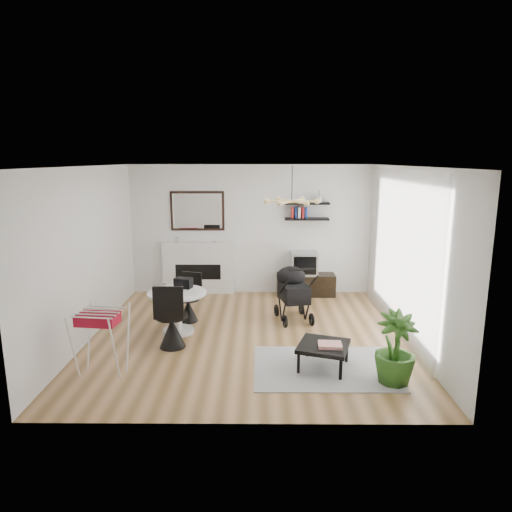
{
  "coord_description": "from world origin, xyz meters",
  "views": [
    {
      "loc": [
        0.19,
        -6.94,
        2.81
      ],
      "look_at": [
        0.13,
        0.4,
        1.24
      ],
      "focal_mm": 32.0,
      "sensor_mm": 36.0,
      "label": 1
    }
  ],
  "objects_px": {
    "tv_console": "(306,285)",
    "stroller": "(293,295)",
    "dining_table": "(178,306)",
    "coffee_table": "(324,347)",
    "crt_tv": "(304,263)",
    "fireplace": "(198,262)",
    "potted_plant": "(395,348)",
    "drying_rack": "(101,341)"
  },
  "relations": [
    {
      "from": "coffee_table",
      "to": "crt_tv",
      "type": "bearing_deg",
      "value": 89.11
    },
    {
      "from": "drying_rack",
      "to": "potted_plant",
      "type": "distance_m",
      "value": 3.79
    },
    {
      "from": "dining_table",
      "to": "coffee_table",
      "type": "bearing_deg",
      "value": -30.47
    },
    {
      "from": "potted_plant",
      "to": "stroller",
      "type": "bearing_deg",
      "value": 115.24
    },
    {
      "from": "stroller",
      "to": "potted_plant",
      "type": "height_order",
      "value": "stroller"
    },
    {
      "from": "potted_plant",
      "to": "fireplace",
      "type": "bearing_deg",
      "value": 127.02
    },
    {
      "from": "stroller",
      "to": "potted_plant",
      "type": "xyz_separation_m",
      "value": [
        1.12,
        -2.37,
        0.02
      ]
    },
    {
      "from": "crt_tv",
      "to": "coffee_table",
      "type": "relative_size",
      "value": 0.66
    },
    {
      "from": "stroller",
      "to": "fireplace",
      "type": "bearing_deg",
      "value": 127.33
    },
    {
      "from": "drying_rack",
      "to": "crt_tv",
      "type": "bearing_deg",
      "value": 56.91
    },
    {
      "from": "fireplace",
      "to": "crt_tv",
      "type": "relative_size",
      "value": 4.0
    },
    {
      "from": "dining_table",
      "to": "potted_plant",
      "type": "bearing_deg",
      "value": -29.38
    },
    {
      "from": "fireplace",
      "to": "coffee_table",
      "type": "bearing_deg",
      "value": -58.77
    },
    {
      "from": "drying_rack",
      "to": "dining_table",
      "type": "bearing_deg",
      "value": 70.48
    },
    {
      "from": "crt_tv",
      "to": "coffee_table",
      "type": "height_order",
      "value": "crt_tv"
    },
    {
      "from": "tv_console",
      "to": "coffee_table",
      "type": "distance_m",
      "value": 3.42
    },
    {
      "from": "fireplace",
      "to": "crt_tv",
      "type": "height_order",
      "value": "fireplace"
    },
    {
      "from": "tv_console",
      "to": "crt_tv",
      "type": "relative_size",
      "value": 2.23
    },
    {
      "from": "fireplace",
      "to": "drying_rack",
      "type": "bearing_deg",
      "value": -101.73
    },
    {
      "from": "crt_tv",
      "to": "tv_console",
      "type": "bearing_deg",
      "value": 4.04
    },
    {
      "from": "coffee_table",
      "to": "potted_plant",
      "type": "bearing_deg",
      "value": -26.4
    },
    {
      "from": "fireplace",
      "to": "stroller",
      "type": "relative_size",
      "value": 2.06
    },
    {
      "from": "dining_table",
      "to": "stroller",
      "type": "xyz_separation_m",
      "value": [
        1.93,
        0.66,
        -0.01
      ]
    },
    {
      "from": "stroller",
      "to": "coffee_table",
      "type": "relative_size",
      "value": 1.28
    },
    {
      "from": "stroller",
      "to": "coffee_table",
      "type": "distance_m",
      "value": 1.98
    },
    {
      "from": "crt_tv",
      "to": "stroller",
      "type": "relative_size",
      "value": 0.51
    },
    {
      "from": "stroller",
      "to": "dining_table",
      "type": "bearing_deg",
      "value": -173.43
    },
    {
      "from": "drying_rack",
      "to": "coffee_table",
      "type": "distance_m",
      "value": 2.96
    },
    {
      "from": "dining_table",
      "to": "potted_plant",
      "type": "distance_m",
      "value": 3.5
    },
    {
      "from": "fireplace",
      "to": "crt_tv",
      "type": "distance_m",
      "value": 2.22
    },
    {
      "from": "tv_console",
      "to": "drying_rack",
      "type": "distance_m",
      "value": 4.75
    },
    {
      "from": "tv_console",
      "to": "stroller",
      "type": "bearing_deg",
      "value": -104.39
    },
    {
      "from": "tv_console",
      "to": "stroller",
      "type": "height_order",
      "value": "stroller"
    },
    {
      "from": "coffee_table",
      "to": "drying_rack",
      "type": "bearing_deg",
      "value": -175.88
    },
    {
      "from": "fireplace",
      "to": "potted_plant",
      "type": "height_order",
      "value": "fireplace"
    },
    {
      "from": "tv_console",
      "to": "dining_table",
      "type": "bearing_deg",
      "value": -137.42
    },
    {
      "from": "stroller",
      "to": "potted_plant",
      "type": "bearing_deg",
      "value": -76.93
    },
    {
      "from": "fireplace",
      "to": "potted_plant",
      "type": "relative_size",
      "value": 2.29
    },
    {
      "from": "crt_tv",
      "to": "coffee_table",
      "type": "bearing_deg",
      "value": -90.89
    },
    {
      "from": "fireplace",
      "to": "potted_plant",
      "type": "xyz_separation_m",
      "value": [
        3.0,
        -3.98,
        -0.21
      ]
    },
    {
      "from": "fireplace",
      "to": "tv_console",
      "type": "bearing_deg",
      "value": -3.65
    },
    {
      "from": "stroller",
      "to": "coffee_table",
      "type": "bearing_deg",
      "value": -94.11
    }
  ]
}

